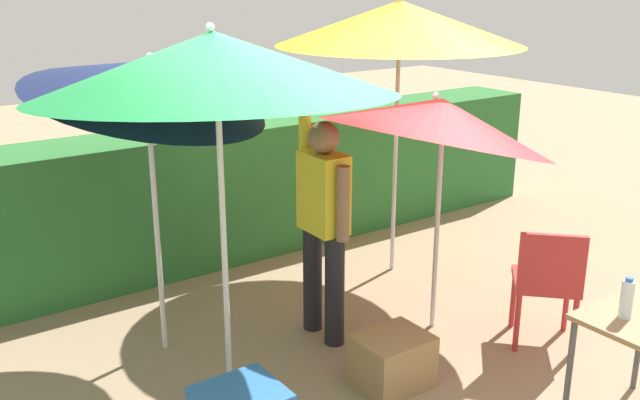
{
  "coord_description": "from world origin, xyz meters",
  "views": [
    {
      "loc": [
        -2.64,
        -3.42,
        2.54
      ],
      "look_at": [
        0.0,
        0.3,
        1.1
      ],
      "focal_mm": 40.2,
      "sensor_mm": 36.0,
      "label": 1
    }
  ],
  "objects_px": {
    "umbrella_navy": "(400,23)",
    "bottle_water": "(627,299)",
    "chair_plastic": "(547,280)",
    "umbrella_rainbow": "(439,119)",
    "umbrella_yellow": "(214,65)",
    "person_vendor": "(323,215)",
    "umbrella_orange": "(149,82)",
    "crate_cardboard": "(392,361)"
  },
  "relations": [
    {
      "from": "crate_cardboard",
      "to": "umbrella_navy",
      "type": "bearing_deg",
      "value": 49.13
    },
    {
      "from": "umbrella_orange",
      "to": "umbrella_yellow",
      "type": "height_order",
      "value": "umbrella_yellow"
    },
    {
      "from": "umbrella_rainbow",
      "to": "chair_plastic",
      "type": "height_order",
      "value": "umbrella_rainbow"
    },
    {
      "from": "chair_plastic",
      "to": "person_vendor",
      "type": "bearing_deg",
      "value": 139.16
    },
    {
      "from": "umbrella_orange",
      "to": "umbrella_rainbow",
      "type": "bearing_deg",
      "value": -26.12
    },
    {
      "from": "crate_cardboard",
      "to": "umbrella_yellow",
      "type": "bearing_deg",
      "value": 149.69
    },
    {
      "from": "umbrella_navy",
      "to": "bottle_water",
      "type": "xyz_separation_m",
      "value": [
        -0.54,
        -2.56,
        -1.32
      ]
    },
    {
      "from": "umbrella_orange",
      "to": "umbrella_navy",
      "type": "bearing_deg",
      "value": 2.98
    },
    {
      "from": "umbrella_navy",
      "to": "crate_cardboard",
      "type": "distance_m",
      "value": 2.77
    },
    {
      "from": "umbrella_orange",
      "to": "bottle_water",
      "type": "height_order",
      "value": "umbrella_orange"
    },
    {
      "from": "bottle_water",
      "to": "umbrella_navy",
      "type": "bearing_deg",
      "value": 78.01
    },
    {
      "from": "umbrella_rainbow",
      "to": "chair_plastic",
      "type": "bearing_deg",
      "value": -58.26
    },
    {
      "from": "umbrella_rainbow",
      "to": "umbrella_navy",
      "type": "distance_m",
      "value": 1.23
    },
    {
      "from": "person_vendor",
      "to": "bottle_water",
      "type": "distance_m",
      "value": 2.03
    },
    {
      "from": "chair_plastic",
      "to": "umbrella_navy",
      "type": "bearing_deg",
      "value": 88.66
    },
    {
      "from": "umbrella_rainbow",
      "to": "person_vendor",
      "type": "xyz_separation_m",
      "value": [
        -0.75,
        0.32,
        -0.65
      ]
    },
    {
      "from": "person_vendor",
      "to": "umbrella_orange",
      "type": "bearing_deg",
      "value": 151.82
    },
    {
      "from": "umbrella_rainbow",
      "to": "crate_cardboard",
      "type": "height_order",
      "value": "umbrella_rainbow"
    },
    {
      "from": "umbrella_rainbow",
      "to": "crate_cardboard",
      "type": "relative_size",
      "value": 4.25
    },
    {
      "from": "umbrella_orange",
      "to": "umbrella_navy",
      "type": "xyz_separation_m",
      "value": [
        2.22,
        0.12,
        0.28
      ]
    },
    {
      "from": "person_vendor",
      "to": "chair_plastic",
      "type": "height_order",
      "value": "person_vendor"
    },
    {
      "from": "umbrella_orange",
      "to": "person_vendor",
      "type": "bearing_deg",
      "value": -28.18
    },
    {
      "from": "umbrella_navy",
      "to": "umbrella_yellow",
      "type": "bearing_deg",
      "value": -156.81
    },
    {
      "from": "umbrella_orange",
      "to": "person_vendor",
      "type": "relative_size",
      "value": 1.21
    },
    {
      "from": "umbrella_rainbow",
      "to": "umbrella_navy",
      "type": "bearing_deg",
      "value": 64.05
    },
    {
      "from": "umbrella_rainbow",
      "to": "bottle_water",
      "type": "bearing_deg",
      "value": -92.49
    },
    {
      "from": "umbrella_rainbow",
      "to": "umbrella_yellow",
      "type": "xyz_separation_m",
      "value": [
        -1.69,
        0.04,
        0.49
      ]
    },
    {
      "from": "umbrella_orange",
      "to": "chair_plastic",
      "type": "relative_size",
      "value": 2.55
    },
    {
      "from": "umbrella_yellow",
      "to": "bottle_water",
      "type": "distance_m",
      "value": 2.61
    },
    {
      "from": "chair_plastic",
      "to": "bottle_water",
      "type": "height_order",
      "value": "bottle_water"
    },
    {
      "from": "crate_cardboard",
      "to": "bottle_water",
      "type": "bearing_deg",
      "value": -56.75
    },
    {
      "from": "umbrella_orange",
      "to": "umbrella_yellow",
      "type": "distance_m",
      "value": 0.84
    },
    {
      "from": "umbrella_yellow",
      "to": "umbrella_navy",
      "type": "height_order",
      "value": "umbrella_navy"
    },
    {
      "from": "crate_cardboard",
      "to": "umbrella_rainbow",
      "type": "bearing_deg",
      "value": 31.6
    },
    {
      "from": "chair_plastic",
      "to": "bottle_water",
      "type": "xyz_separation_m",
      "value": [
        -0.5,
        -0.88,
        0.33
      ]
    },
    {
      "from": "bottle_water",
      "to": "person_vendor",
      "type": "bearing_deg",
      "value": 109.75
    },
    {
      "from": "chair_plastic",
      "to": "bottle_water",
      "type": "bearing_deg",
      "value": -119.81
    },
    {
      "from": "umbrella_yellow",
      "to": "umbrella_navy",
      "type": "bearing_deg",
      "value": 23.19
    },
    {
      "from": "bottle_water",
      "to": "umbrella_rainbow",
      "type": "bearing_deg",
      "value": 87.51
    },
    {
      "from": "umbrella_yellow",
      "to": "chair_plastic",
      "type": "xyz_separation_m",
      "value": [
        2.13,
        -0.75,
        -1.56
      ]
    },
    {
      "from": "umbrella_orange",
      "to": "chair_plastic",
      "type": "height_order",
      "value": "umbrella_orange"
    },
    {
      "from": "umbrella_orange",
      "to": "bottle_water",
      "type": "distance_m",
      "value": 3.14
    }
  ]
}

